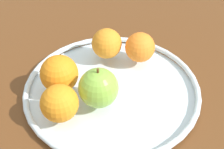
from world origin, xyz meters
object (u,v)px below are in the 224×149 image
(orange_center, at_px, (59,103))
(orange_back_left, at_px, (107,43))
(apple, at_px, (98,88))
(orange_front_right, at_px, (59,74))
(fruit_bowl, at_px, (112,88))
(orange_back_right, at_px, (140,47))

(orange_center, xyz_separation_m, orange_back_left, (0.19, -0.08, -0.00))
(apple, bearing_deg, orange_front_right, 64.39)
(apple, relative_size, orange_back_left, 1.23)
(orange_center, height_order, orange_back_left, orange_center)
(orange_front_right, relative_size, orange_back_left, 1.11)
(fruit_bowl, xyz_separation_m, orange_front_right, (-0.01, 0.10, 0.05))
(apple, relative_size, orange_front_right, 1.11)
(orange_center, bearing_deg, apple, -60.65)
(fruit_bowl, xyz_separation_m, orange_center, (-0.09, 0.09, 0.04))
(orange_back_right, relative_size, orange_front_right, 0.88)
(orange_center, bearing_deg, orange_front_right, 8.87)
(fruit_bowl, height_order, orange_back_right, orange_back_right)
(orange_back_right, height_order, orange_back_left, orange_back_left)
(fruit_bowl, bearing_deg, orange_center, 133.43)
(orange_front_right, bearing_deg, orange_back_right, -58.58)
(apple, height_order, orange_center, apple)
(fruit_bowl, height_order, apple, apple)
(apple, height_order, orange_front_right, apple)
(orange_front_right, bearing_deg, orange_center, -171.13)
(fruit_bowl, relative_size, orange_center, 5.24)
(apple, bearing_deg, orange_back_left, -3.58)
(apple, xyz_separation_m, orange_back_right, (0.14, -0.08, -0.01))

